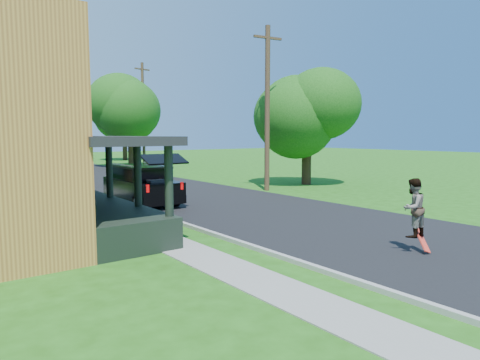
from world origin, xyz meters
TOP-DOWN VIEW (x-y plane):
  - ground at (0.00, 0.00)m, footprint 140.00×140.00m
  - street at (0.00, 20.00)m, footprint 8.00×120.00m
  - curb at (-4.05, 20.00)m, footprint 0.15×120.00m
  - sidewalk at (-5.60, 20.00)m, footprint 1.30×120.00m
  - black_suv at (-3.20, 9.00)m, footprint 1.98×5.10m
  - skateboarder at (-0.84, -3.00)m, footprint 0.79×0.63m
  - skateboard at (-0.60, -3.17)m, footprint 0.53×0.61m
  - tree_right_near at (8.51, 10.05)m, footprint 5.62×5.67m
  - tree_right_mid at (5.45, 30.88)m, footprint 7.65×7.47m
  - tree_right_far at (9.48, 42.31)m, footprint 6.00×5.76m
  - utility_pole_near at (4.50, 9.19)m, footprint 1.77×0.40m
  - utility_pole_far at (7.00, 31.09)m, footprint 1.73×0.52m

SIDE VIEW (x-z plane):
  - ground at x=0.00m, z-range 0.00..0.00m
  - street at x=0.00m, z-range -0.01..0.01m
  - curb at x=-4.05m, z-range -0.06..0.06m
  - sidewalk at x=-5.60m, z-range -0.01..0.01m
  - skateboard at x=-0.60m, z-range 0.02..0.63m
  - black_suv at x=-3.20m, z-range -0.28..2.09m
  - skateboarder at x=-0.84m, z-range 0.43..2.02m
  - utility_pole_near at x=4.50m, z-range 0.15..9.31m
  - tree_right_near at x=8.51m, z-range 1.09..8.65m
  - utility_pole_far at x=7.00m, z-range 0.16..10.44m
  - tree_right_far at x=9.48m, z-range 1.23..9.57m
  - tree_right_mid at x=5.45m, z-range 1.52..11.02m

